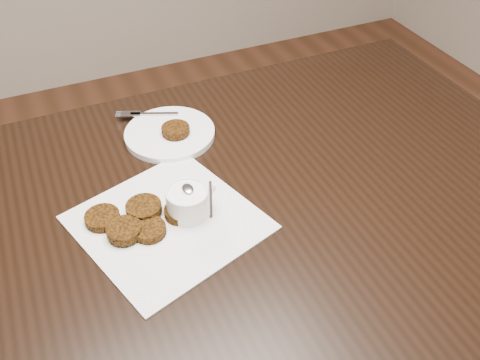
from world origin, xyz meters
name	(u,v)px	position (x,y,z in m)	size (l,w,h in m)	color
table	(228,319)	(0.02, 0.07, 0.38)	(1.48, 0.95, 0.75)	black
napkin	(168,222)	(-0.09, 0.07, 0.75)	(0.31, 0.31, 0.00)	white
sauce_ramekin	(187,190)	(-0.05, 0.08, 0.81)	(0.11, 0.11, 0.12)	white
patty_cluster	(142,219)	(-0.14, 0.09, 0.77)	(0.23, 0.23, 0.02)	#653D0D
plate_with_patty	(169,131)	(0.00, 0.34, 0.76)	(0.21, 0.21, 0.03)	white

